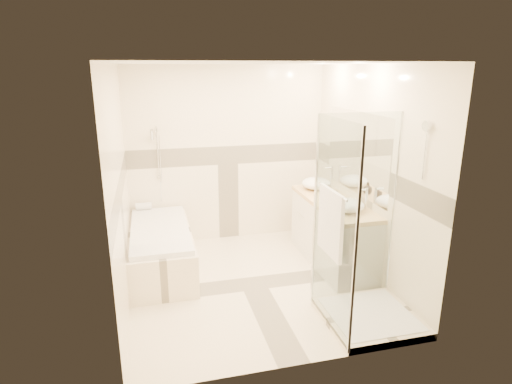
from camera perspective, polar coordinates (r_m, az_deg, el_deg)
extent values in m
cube|color=#F6E5C4|center=(5.17, -0.40, -12.13)|extent=(2.80, 3.00, 0.01)
cube|color=white|center=(4.55, -0.47, 16.88)|extent=(2.80, 3.00, 0.01)
cube|color=#FBEAC9|center=(6.14, -3.79, 4.91)|extent=(2.80, 0.01, 2.50)
cube|color=#FBEAC9|center=(3.34, 5.75, -5.02)|extent=(2.80, 0.01, 2.50)
cube|color=#FBEAC9|center=(4.59, -17.71, 0.26)|extent=(0.01, 3.00, 2.50)
cube|color=#FBEAC9|center=(5.21, 14.75, 2.35)|extent=(0.01, 3.00, 2.50)
cube|color=white|center=(5.42, 13.24, 5.14)|extent=(0.01, 1.60, 1.00)
cylinder|color=silver|center=(6.00, -12.98, 5.22)|extent=(0.02, 0.02, 0.70)
cube|color=#FBEAC9|center=(5.53, -12.52, -7.65)|extent=(0.75, 1.70, 0.50)
cube|color=white|center=(5.43, -12.71, -4.95)|extent=(0.69, 1.60, 0.06)
ellipsoid|color=white|center=(5.44, -12.67, -5.44)|extent=(0.56, 1.40, 0.16)
cube|color=white|center=(5.60, 10.14, -5.53)|extent=(0.55, 1.60, 0.80)
cylinder|color=silver|center=(5.10, 9.06, -5.91)|extent=(0.01, 0.24, 0.01)
cylinder|color=silver|center=(5.79, 5.98, -3.04)|extent=(0.01, 0.24, 0.01)
cube|color=#EEC37E|center=(5.46, 10.36, -1.38)|extent=(0.57, 1.62, 0.05)
cube|color=#FBEAC9|center=(4.62, 14.91, -15.89)|extent=(0.90, 0.90, 0.08)
cube|color=white|center=(4.60, 14.95, -15.41)|extent=(0.80, 0.80, 0.01)
cube|color=white|center=(3.99, 10.33, -4.82)|extent=(0.01, 0.90, 2.00)
cube|color=white|center=(4.55, 13.15, -2.32)|extent=(0.90, 0.01, 2.00)
cylinder|color=silver|center=(3.61, 13.18, -7.28)|extent=(0.03, 0.03, 2.00)
cylinder|color=silver|center=(4.37, 7.85, -2.79)|extent=(0.03, 0.03, 2.00)
cylinder|color=silver|center=(4.77, 17.94, -1.82)|extent=(0.03, 0.03, 2.00)
cylinder|color=silver|center=(4.19, 21.79, 8.19)|extent=(0.03, 0.10, 0.10)
cylinder|color=silver|center=(3.86, 10.11, 0.12)|extent=(0.02, 0.60, 0.02)
cube|color=white|center=(3.95, 9.90, -4.06)|extent=(0.04, 0.48, 0.62)
ellipsoid|color=white|center=(5.92, 8.01, 1.15)|extent=(0.39, 0.39, 0.16)
ellipsoid|color=white|center=(5.06, 12.19, -1.74)|extent=(0.38, 0.38, 0.15)
cylinder|color=silver|center=(5.99, 10.04, 1.98)|extent=(0.03, 0.03, 0.31)
cylinder|color=silver|center=(5.93, 9.61, 3.18)|extent=(0.11, 0.03, 0.03)
cylinder|color=silver|center=(5.14, 14.48, -0.92)|extent=(0.03, 0.03, 0.27)
cylinder|color=silver|center=(5.09, 14.10, 0.26)|extent=(0.09, 0.02, 0.02)
imported|color=black|center=(5.33, 10.67, -0.65)|extent=(0.07, 0.07, 0.16)
imported|color=black|center=(5.57, 9.53, 0.13)|extent=(0.17, 0.17, 0.16)
cube|color=white|center=(6.00, 7.70, 0.99)|extent=(0.17, 0.26, 0.08)
cylinder|color=white|center=(6.12, -14.75, -1.84)|extent=(0.22, 0.10, 0.10)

